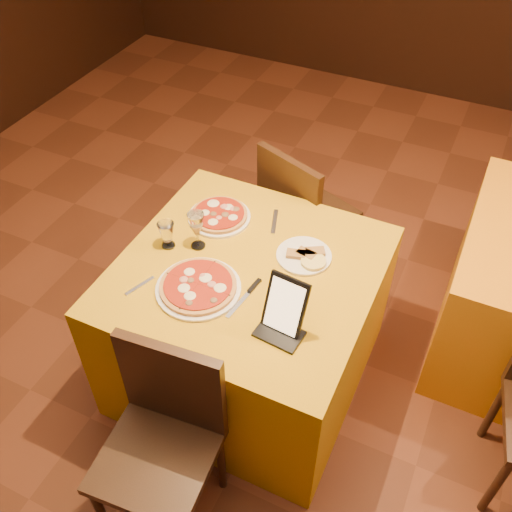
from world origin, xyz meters
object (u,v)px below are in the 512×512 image
at_px(wine_glass, 197,230).
at_px(tablet, 285,305).
at_px(chair_main_far, 310,214).
at_px(pizza_near, 198,287).
at_px(water_glass, 167,235).
at_px(main_table, 248,323).
at_px(chair_main_near, 156,459).
at_px(pizza_far, 219,216).

height_order(wine_glass, tablet, tablet).
height_order(chair_main_far, tablet, tablet).
distance_m(pizza_near, wine_glass, 0.28).
bearing_deg(wine_glass, water_glass, -155.59).
distance_m(main_table, water_glass, 0.59).
bearing_deg(water_glass, tablet, -17.09).
height_order(chair_main_near, water_glass, chair_main_near).
relative_size(pizza_far, water_glass, 2.29).
distance_m(chair_main_far, water_glass, 0.98).
bearing_deg(water_glass, chair_main_near, -63.62).
xyz_separation_m(chair_main_near, pizza_near, (-0.13, 0.60, 0.31)).
height_order(main_table, pizza_near, pizza_near).
bearing_deg(tablet, main_table, 145.59).
bearing_deg(water_glass, chair_main_far, 64.90).
bearing_deg(pizza_far, chair_main_near, -75.70).
distance_m(main_table, pizza_near, 0.46).
height_order(pizza_near, water_glass, water_glass).
xyz_separation_m(chair_main_far, water_glass, (-0.38, -0.82, 0.36)).
height_order(chair_main_near, wine_glass, wine_glass).
distance_m(pizza_far, wine_glass, 0.23).
bearing_deg(pizza_far, chair_main_far, 64.36).
xyz_separation_m(water_glass, tablet, (0.65, -0.20, 0.06)).
bearing_deg(tablet, chair_main_far, 110.38).
bearing_deg(main_table, chair_main_near, -90.00).
bearing_deg(chair_main_near, pizza_far, 99.41).
bearing_deg(water_glass, main_table, 3.74).
bearing_deg(pizza_far, water_glass, -113.97).
relative_size(pizza_far, wine_glass, 1.57).
bearing_deg(chair_main_far, wine_glass, 92.13).
distance_m(main_table, pizza_far, 0.53).
xyz_separation_m(chair_main_near, pizza_far, (-0.27, 1.04, 0.31)).
height_order(chair_main_near, pizza_far, chair_main_near).
distance_m(pizza_near, tablet, 0.41).
bearing_deg(tablet, pizza_far, 144.44).
bearing_deg(main_table, chair_main_far, 90.00).
height_order(main_table, pizza_far, pizza_far).
relative_size(main_table, water_glass, 8.46).
xyz_separation_m(pizza_far, tablet, (0.54, -0.47, 0.10)).
bearing_deg(main_table, pizza_far, 137.68).
relative_size(chair_main_far, water_glass, 7.00).
distance_m(main_table, tablet, 0.61).
bearing_deg(chair_main_near, tablet, 60.00).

